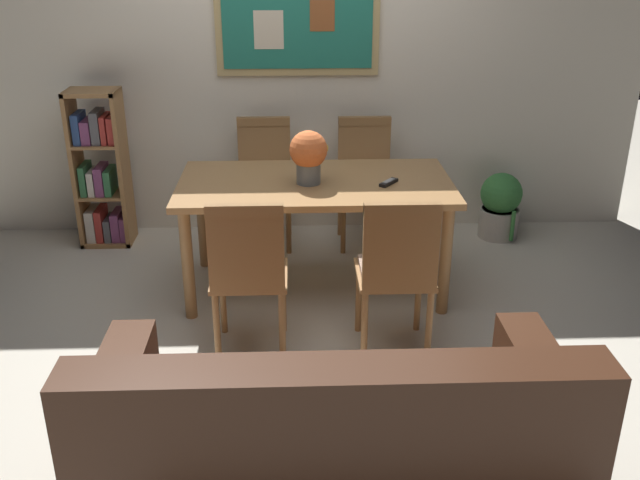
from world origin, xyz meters
name	(u,v)px	position (x,y,z in m)	size (l,w,h in m)	color
ground_plane	(293,318)	(0.00, 0.00, 0.00)	(12.00, 12.00, 0.00)	beige
wall_back_with_painting	(290,56)	(0.00, 1.52, 1.30)	(5.20, 0.14, 2.60)	silver
dining_table	(315,194)	(0.15, 0.41, 0.64)	(1.67, 0.89, 0.72)	#9E7042
dining_chair_far_left	(264,171)	(-0.20, 1.20, 0.54)	(0.40, 0.41, 0.91)	#9E7042
dining_chair_near_left	(248,265)	(-0.23, -0.39, 0.54)	(0.40, 0.41, 0.91)	#9E7042
dining_chair_far_right	(365,171)	(0.53, 1.19, 0.54)	(0.40, 0.41, 0.91)	#9E7042
dining_chair_near_right	(397,264)	(0.54, -0.41, 0.54)	(0.40, 0.41, 0.91)	#9E7042
leather_couch	(331,448)	(0.14, -1.54, 0.31)	(1.80, 0.84, 0.84)	#472819
bookshelf	(101,175)	(-1.37, 1.21, 0.52)	(0.36, 0.28, 1.13)	#9E7042
potted_ivy	(500,205)	(1.56, 1.20, 0.25)	(0.31, 0.32, 0.55)	#B2ADA3
flower_vase	(309,154)	(0.11, 0.37, 0.91)	(0.23, 0.23, 0.32)	slate
tv_remote	(389,182)	(0.59, 0.33, 0.74)	(0.13, 0.15, 0.02)	black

